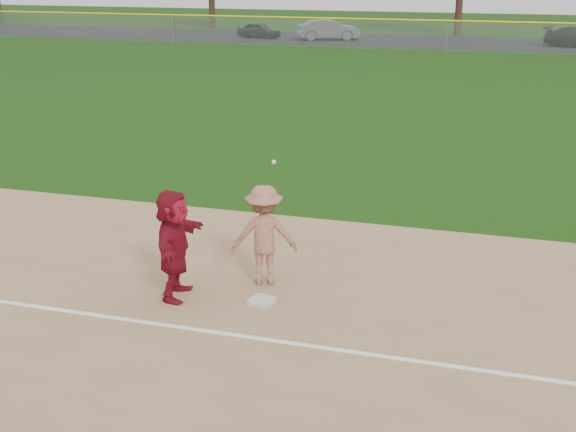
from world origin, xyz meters
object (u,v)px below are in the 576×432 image
(car_left, at_px, (259,30))
(car_mid, at_px, (328,29))
(base_runner, at_px, (174,244))
(first_base, at_px, (262,301))

(car_left, distance_m, car_mid, 5.57)
(base_runner, bearing_deg, car_mid, 2.56)
(car_mid, bearing_deg, base_runner, 168.74)
(first_base, height_order, base_runner, base_runner)
(car_left, bearing_deg, car_mid, -77.73)
(first_base, bearing_deg, car_left, 108.23)
(first_base, xyz_separation_m, car_left, (-14.74, 44.73, 0.54))
(base_runner, height_order, car_mid, base_runner)
(first_base, relative_size, base_runner, 0.20)
(car_left, height_order, car_mid, car_mid)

